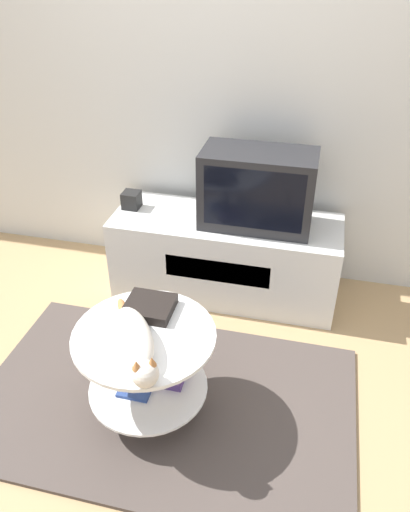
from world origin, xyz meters
TOP-DOWN VIEW (x-y plane):
  - ground_plane at (0.00, 0.00)m, footprint 12.00×12.00m
  - wall_back at (0.00, 1.33)m, footprint 8.00×0.05m
  - rug at (0.00, 0.00)m, footprint 1.86×1.15m
  - tv_stand at (0.10, 0.99)m, footprint 1.38×0.50m
  - tv at (0.28, 0.99)m, footprint 0.64×0.33m
  - speaker at (-0.51, 1.01)m, footprint 0.10×0.10m
  - coffee_table at (-0.05, -0.07)m, footprint 0.63×0.63m
  - dvd_box at (-0.08, 0.09)m, footprint 0.22×0.20m
  - cat at (-0.05, -0.18)m, footprint 0.35×0.51m

SIDE VIEW (x-z plane):
  - ground_plane at x=0.00m, z-range 0.00..0.00m
  - rug at x=0.00m, z-range 0.00..0.02m
  - tv_stand at x=0.10m, z-range 0.00..0.52m
  - coffee_table at x=-0.05m, z-range 0.09..0.58m
  - dvd_box at x=-0.08m, z-range 0.51..0.55m
  - cat at x=-0.05m, z-range 0.50..0.63m
  - speaker at x=-0.51m, z-range 0.52..0.62m
  - tv at x=0.28m, z-range 0.52..0.97m
  - wall_back at x=0.00m, z-range 0.00..2.60m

